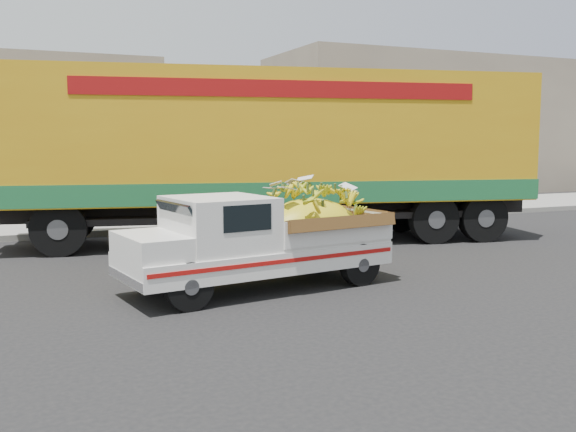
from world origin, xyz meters
name	(u,v)px	position (x,y,z in m)	size (l,w,h in m)	color
ground	(259,279)	(0.00, 0.00, 0.00)	(100.00, 100.00, 0.00)	black
curb	(173,229)	(0.00, 6.14, 0.07)	(60.00, 0.25, 0.15)	gray
sidewalk	(156,220)	(0.00, 8.24, 0.07)	(60.00, 4.00, 0.14)	gray
building_right	(425,126)	(14.00, 15.14, 3.00)	(14.00, 6.00, 6.00)	gray
pickup_truck	(275,237)	(0.06, -0.59, 0.78)	(4.35, 2.14, 1.46)	black
semi_trailer	(273,148)	(1.76, 3.69, 2.12)	(12.09, 4.84, 3.80)	black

